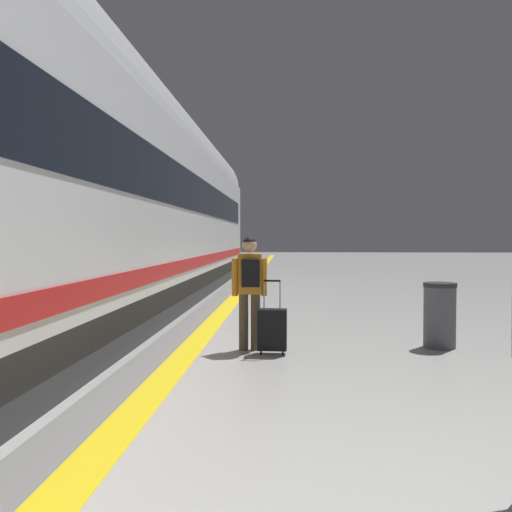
{
  "coord_description": "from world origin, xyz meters",
  "views": [
    {
      "loc": [
        0.47,
        1.9,
        1.54
      ],
      "look_at": [
        0.11,
        7.99,
        1.34
      ],
      "focal_mm": 38.51,
      "sensor_mm": 36.0,
      "label": 1
    }
  ],
  "objects": [
    {
      "name": "passenger_mid",
      "position": [
        -0.06,
        9.35,
        0.92
      ],
      "size": [
        0.48,
        0.33,
        1.56
      ],
      "color": "brown",
      "rests_on": "ground"
    },
    {
      "name": "waste_bin",
      "position": [
        2.59,
        9.68,
        0.46
      ],
      "size": [
        0.46,
        0.46,
        0.91
      ],
      "color": "#4C4C51",
      "rests_on": "ground"
    },
    {
      "name": "suitcase_mid",
      "position": [
        0.26,
        9.1,
        0.33
      ],
      "size": [
        0.39,
        0.25,
        0.99
      ],
      "color": "black",
      "rests_on": "ground"
    },
    {
      "name": "tactile_edge_band",
      "position": [
        -1.21,
        10.0,
        0.0
      ],
      "size": [
        0.61,
        80.0,
        0.01
      ],
      "primitive_type": "cube",
      "color": "slate",
      "rests_on": "ground"
    },
    {
      "name": "safety_line_strip",
      "position": [
        -0.89,
        10.0,
        0.0
      ],
      "size": [
        0.36,
        80.0,
        0.01
      ],
      "primitive_type": "cube",
      "color": "yellow",
      "rests_on": "ground"
    }
  ]
}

